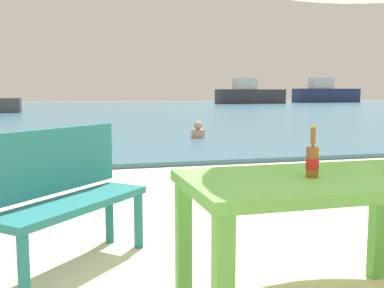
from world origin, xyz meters
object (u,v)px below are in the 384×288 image
Objects in this scene: beer_bottle_amber at (312,159)px; bench_teal_center at (65,189)px; picnic_table_green at (318,197)px; boat_sailboat at (249,95)px; boat_fishing_trawler at (325,94)px; swimmer_person at (198,131)px.

beer_bottle_amber reaches higher than bench_teal_center.
boat_sailboat is at bearing 68.02° from picnic_table_green.
picnic_table_green is 1.66m from bench_teal_center.
boat_fishing_trawler is at bearing 56.44° from bench_teal_center.
swimmer_person is at bearing -125.66° from boat_fishing_trawler.
beer_bottle_amber is at bearing -121.78° from boat_fishing_trawler.
swimmer_person is 35.41m from boat_sailboat.
boat_fishing_trawler is (25.44, 35.45, 0.85)m from swimmer_person.
bench_teal_center is (-1.23, 1.06, -0.31)m from beer_bottle_amber.
boat_fishing_trawler is (10.76, 3.23, 0.08)m from boat_sailboat.
swimmer_person is 43.64m from boat_fishing_trawler.
picnic_table_green is 1.25× the size of bench_teal_center.
beer_bottle_amber is 51.82m from boat_fishing_trawler.
bench_teal_center is 2.74× the size of swimmer_person.
beer_bottle_amber is at bearing -40.78° from bench_teal_center.
boat_sailboat reaches higher than beer_bottle_amber.
boat_fishing_trawler is (27.24, 44.03, 0.43)m from picnic_table_green.
beer_bottle_amber is 0.24× the size of bench_teal_center.
beer_bottle_amber is 0.65× the size of swimmer_person.
picnic_table_green is 0.21m from beer_bottle_amber.
boat_fishing_trawler is at bearing 16.72° from boat_sailboat.
boat_fishing_trawler is (27.29, 44.06, 0.23)m from beer_bottle_amber.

